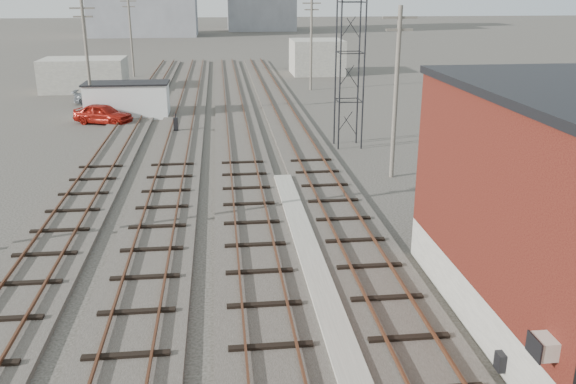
{
  "coord_description": "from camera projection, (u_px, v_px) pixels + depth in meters",
  "views": [
    {
      "loc": [
        -2.68,
        -3.03,
        9.83
      ],
      "look_at": [
        -0.14,
        19.52,
        2.2
      ],
      "focal_mm": 38.0,
      "sensor_mm": 36.0,
      "label": 1
    }
  ],
  "objects": [
    {
      "name": "platform_curb",
      "position": [
        327.0,
        307.0,
        19.47
      ],
      "size": [
        0.9,
        28.0,
        0.26
      ],
      "primitive_type": "cube",
      "color": "gray",
      "rests_on": "ground"
    },
    {
      "name": "shed_left",
      "position": [
        84.0,
        75.0,
        60.57
      ],
      "size": [
        8.0,
        5.0,
        3.2
      ],
      "primitive_type": "cube",
      "color": "gray",
      "rests_on": "ground"
    },
    {
      "name": "track_right",
      "position": [
        294.0,
        132.0,
        43.23
      ],
      "size": [
        3.2,
        90.0,
        0.39
      ],
      "color": "#332D28",
      "rests_on": "ground"
    },
    {
      "name": "switch_stand",
      "position": [
        176.0,
        125.0,
        43.11
      ],
      "size": [
        0.31,
        0.31,
        1.32
      ],
      "rotation": [
        0.0,
        0.0,
        -0.02
      ],
      "color": "black",
      "rests_on": "ground"
    },
    {
      "name": "shed_right",
      "position": [
        317.0,
        57.0,
        72.52
      ],
      "size": [
        6.0,
        6.0,
        4.0
      ],
      "primitive_type": "cube",
      "color": "gray",
      "rests_on": "ground"
    },
    {
      "name": "car_silver",
      "position": [
        108.0,
        97.0,
        53.94
      ],
      "size": [
        4.13,
        2.35,
        1.29
      ],
      "primitive_type": "imported",
      "rotation": [
        0.0,
        0.0,
        1.3
      ],
      "color": "#9EA1A5",
      "rests_on": "ground"
    },
    {
      "name": "track_mid_right",
      "position": [
        238.0,
        133.0,
        42.81
      ],
      "size": [
        3.2,
        90.0,
        0.39
      ],
      "color": "#332D28",
      "rests_on": "ground"
    },
    {
      "name": "track_left",
      "position": [
        122.0,
        136.0,
        41.96
      ],
      "size": [
        3.2,
        90.0,
        0.39
      ],
      "color": "#332D28",
      "rests_on": "ground"
    },
    {
      "name": "car_grey",
      "position": [
        99.0,
        97.0,
        54.02
      ],
      "size": [
        4.34,
        1.85,
        1.25
      ],
      "primitive_type": "imported",
      "rotation": [
        0.0,
        0.0,
        1.55
      ],
      "color": "gray",
      "rests_on": "ground"
    },
    {
      "name": "car_red",
      "position": [
        103.0,
        114.0,
        46.08
      ],
      "size": [
        4.82,
        3.43,
        1.52
      ],
      "primitive_type": "imported",
      "rotation": [
        0.0,
        0.0,
        1.16
      ],
      "color": "#9A170E",
      "rests_on": "ground"
    },
    {
      "name": "utility_pole_left_c",
      "position": [
        131.0,
        34.0,
        69.35
      ],
      "size": [
        1.8,
        0.24,
        9.0
      ],
      "color": "#595147",
      "rests_on": "ground"
    },
    {
      "name": "track_mid_left",
      "position": [
        180.0,
        135.0,
        42.38
      ],
      "size": [
        3.2,
        90.0,
        0.39
      ],
      "color": "#332D28",
      "rests_on": "ground"
    },
    {
      "name": "ground",
      "position": [
        246.0,
        88.0,
        62.78
      ],
      "size": [
        320.0,
        320.0,
        0.0
      ],
      "primitive_type": "plane",
      "color": "#282621",
      "rests_on": "ground"
    },
    {
      "name": "utility_pole_right_a",
      "position": [
        396.0,
        89.0,
        31.8
      ],
      "size": [
        1.8,
        0.24,
        9.0
      ],
      "color": "#595147",
      "rests_on": "ground"
    },
    {
      "name": "utility_pole_right_b",
      "position": [
        311.0,
        41.0,
        60.06
      ],
      "size": [
        1.8,
        0.24,
        9.0
      ],
      "color": "#595147",
      "rests_on": "ground"
    },
    {
      "name": "site_trailer",
      "position": [
        127.0,
        100.0,
        48.21
      ],
      "size": [
        6.61,
        2.9,
        2.78
      ],
      "rotation": [
        0.0,
        0.0,
        -0.0
      ],
      "color": "silver",
      "rests_on": "ground"
    },
    {
      "name": "utility_pole_left_b",
      "position": [
        87.0,
        58.0,
        45.8
      ],
      "size": [
        1.8,
        0.24,
        9.0
      ],
      "color": "#595147",
      "rests_on": "ground"
    },
    {
      "name": "lattice_tower",
      "position": [
        351.0,
        28.0,
        37.43
      ],
      "size": [
        1.6,
        1.6,
        15.0
      ],
      "color": "black",
      "rests_on": "ground"
    }
  ]
}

